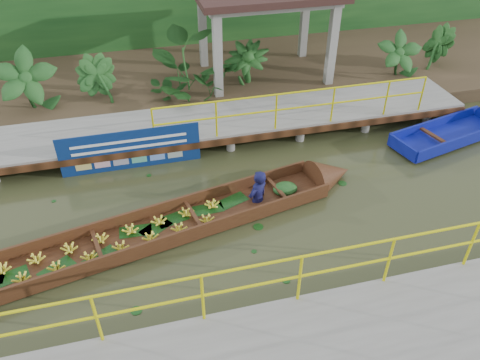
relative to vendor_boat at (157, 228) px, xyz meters
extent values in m
plane|color=#31341A|center=(1.30, 0.20, -0.21)|extent=(80.00, 80.00, 0.00)
cube|color=#36291B|center=(1.30, 7.70, 0.02)|extent=(30.00, 8.00, 0.45)
cube|color=slate|center=(1.30, 3.70, 0.29)|extent=(16.00, 2.00, 0.15)
cube|color=black|center=(1.30, 2.70, 0.21)|extent=(16.00, 0.12, 0.18)
cylinder|color=yellow|center=(4.05, 2.75, 1.37)|extent=(7.50, 0.05, 0.05)
cylinder|color=yellow|center=(4.05, 2.75, 0.92)|extent=(7.50, 0.05, 0.05)
cylinder|color=yellow|center=(4.05, 2.75, 0.87)|extent=(0.05, 0.05, 1.00)
cylinder|color=slate|center=(-2.70, 2.90, 0.01)|extent=(0.24, 0.24, 0.55)
cylinder|color=slate|center=(-2.70, 4.50, 0.01)|extent=(0.24, 0.24, 0.55)
cylinder|color=slate|center=(-0.70, 2.90, 0.01)|extent=(0.24, 0.24, 0.55)
cylinder|color=slate|center=(-0.70, 4.50, 0.01)|extent=(0.24, 0.24, 0.55)
cylinder|color=slate|center=(1.30, 2.90, 0.01)|extent=(0.24, 0.24, 0.55)
cylinder|color=slate|center=(1.30, 4.50, 0.01)|extent=(0.24, 0.24, 0.55)
cylinder|color=slate|center=(3.30, 2.90, 0.01)|extent=(0.24, 0.24, 0.55)
cylinder|color=slate|center=(3.30, 4.50, 0.01)|extent=(0.24, 0.24, 0.55)
cylinder|color=slate|center=(5.30, 2.90, 0.01)|extent=(0.24, 0.24, 0.55)
cylinder|color=slate|center=(5.30, 4.50, 0.01)|extent=(0.24, 0.24, 0.55)
cylinder|color=slate|center=(7.30, 2.90, 0.01)|extent=(0.24, 0.24, 0.55)
cylinder|color=slate|center=(7.30, 4.50, 0.01)|extent=(0.24, 0.24, 0.55)
cylinder|color=slate|center=(1.30, 2.90, 0.01)|extent=(0.24, 0.24, 0.55)
cylinder|color=yellow|center=(2.30, -2.85, 1.44)|extent=(10.00, 0.05, 0.05)
cylinder|color=yellow|center=(2.30, -2.85, 0.99)|extent=(10.00, 0.05, 0.05)
cylinder|color=yellow|center=(2.30, -2.85, 0.94)|extent=(0.05, 0.05, 1.00)
cube|color=slate|center=(2.50, 5.30, 1.39)|extent=(0.25, 0.25, 2.80)
cube|color=slate|center=(6.10, 5.30, 1.39)|extent=(0.25, 0.25, 2.80)
cube|color=slate|center=(2.50, 7.70, 1.39)|extent=(0.25, 0.25, 2.80)
cube|color=slate|center=(6.10, 7.70, 1.39)|extent=(0.25, 0.25, 2.80)
cube|color=#133D16|center=(1.30, 10.20, 1.79)|extent=(30.00, 0.80, 4.00)
cube|color=#33190D|center=(-0.21, -0.04, -0.14)|extent=(8.48, 2.79, 0.06)
cube|color=#33190D|center=(-0.32, 0.47, 0.00)|extent=(8.27, 1.82, 0.36)
cube|color=#33190D|center=(-0.10, -0.56, 0.00)|extent=(8.27, 1.82, 0.36)
cone|color=#33190D|center=(4.39, 0.93, -0.06)|extent=(1.24, 1.21, 1.01)
ellipsoid|color=#133D16|center=(3.10, 0.66, -0.04)|extent=(0.67, 0.58, 0.27)
imported|color=#11113E|center=(2.37, 0.50, 0.68)|extent=(0.69, 0.63, 1.59)
cube|color=navy|center=(8.30, 1.87, -0.09)|extent=(3.56, 1.80, 0.11)
cube|color=navy|center=(8.18, 2.36, 0.04)|extent=(3.34, 0.87, 0.34)
cube|color=navy|center=(8.42, 1.37, 0.04)|extent=(3.34, 0.87, 0.34)
cube|color=navy|center=(6.64, 1.46, 0.04)|extent=(0.31, 1.01, 0.34)
cube|color=black|center=(7.74, 1.73, 0.09)|extent=(0.35, 1.02, 0.06)
cube|color=navy|center=(-0.34, 2.68, 0.34)|extent=(3.51, 0.03, 1.10)
cube|color=white|center=(-0.34, 2.66, 0.61)|extent=(2.85, 0.01, 0.07)
cube|color=white|center=(-0.34, 2.66, 0.41)|extent=(2.85, 0.01, 0.07)
imported|color=#133D16|center=(-2.95, 5.50, 1.06)|extent=(1.31, 1.31, 1.64)
imported|color=#133D16|center=(-0.95, 5.50, 1.06)|extent=(1.31, 1.31, 1.64)
imported|color=#133D16|center=(1.55, 5.50, 1.06)|extent=(1.31, 1.31, 1.64)
imported|color=#133D16|center=(3.55, 5.50, 1.06)|extent=(1.31, 1.31, 1.64)
imported|color=#133D16|center=(8.55, 5.50, 1.06)|extent=(1.31, 1.31, 1.64)
imported|color=#133D16|center=(10.05, 5.50, 1.06)|extent=(1.31, 1.31, 1.64)
camera|label=1|loc=(-0.11, -7.58, 6.75)|focal=35.00mm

